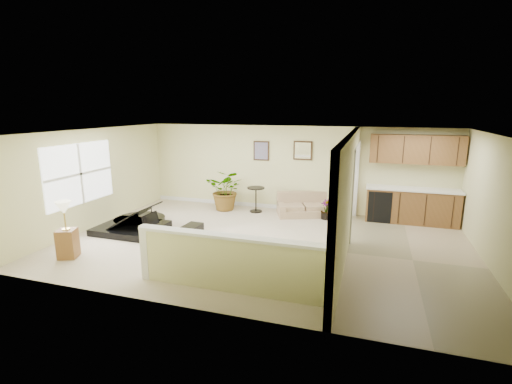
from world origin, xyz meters
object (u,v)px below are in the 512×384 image
(piano_bench, at_px, (190,235))
(small_plant, at_px, (326,211))
(loveseat, at_px, (304,204))
(accent_table, at_px, (256,196))
(lamp_stand, at_px, (67,234))
(palm_plant, at_px, (226,190))
(piano, at_px, (132,206))

(piano_bench, height_order, small_plant, small_plant)
(piano_bench, distance_m, loveseat, 3.72)
(accent_table, xyz_separation_m, lamp_stand, (-2.63, -4.42, 0.03))
(accent_table, bearing_deg, piano_bench, -100.79)
(loveseat, relative_size, palm_plant, 1.40)
(piano, relative_size, small_plant, 3.48)
(accent_table, bearing_deg, lamp_stand, -120.78)
(piano, bearing_deg, piano_bench, -15.33)
(piano_bench, relative_size, accent_table, 0.90)
(accent_table, distance_m, lamp_stand, 5.15)
(piano_bench, xyz_separation_m, palm_plant, (-0.32, 2.96, 0.39))
(loveseat, bearing_deg, lamp_stand, -152.70)
(piano, bearing_deg, small_plant, 28.28)
(piano_bench, relative_size, loveseat, 0.38)
(accent_table, relative_size, lamp_stand, 0.62)
(small_plant, relative_size, lamp_stand, 0.46)
(piano_bench, bearing_deg, accent_table, 79.21)
(piano, bearing_deg, palm_plant, 57.60)
(piano, height_order, loveseat, piano)
(small_plant, bearing_deg, accent_table, 177.23)
(piano_bench, relative_size, palm_plant, 0.54)
(piano_bench, xyz_separation_m, small_plant, (2.64, 2.92, 0.01))
(small_plant, height_order, lamp_stand, lamp_stand)
(piano_bench, xyz_separation_m, accent_table, (0.58, 3.02, 0.25))
(accent_table, bearing_deg, loveseat, 5.08)
(loveseat, xyz_separation_m, palm_plant, (-2.30, -0.19, 0.29))
(small_plant, bearing_deg, palm_plant, 179.33)
(piano_bench, xyz_separation_m, loveseat, (1.98, 3.15, 0.09))
(piano, relative_size, palm_plant, 1.55)
(piano, relative_size, lamp_stand, 1.61)
(loveseat, height_order, palm_plant, palm_plant)
(piano_bench, height_order, palm_plant, palm_plant)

